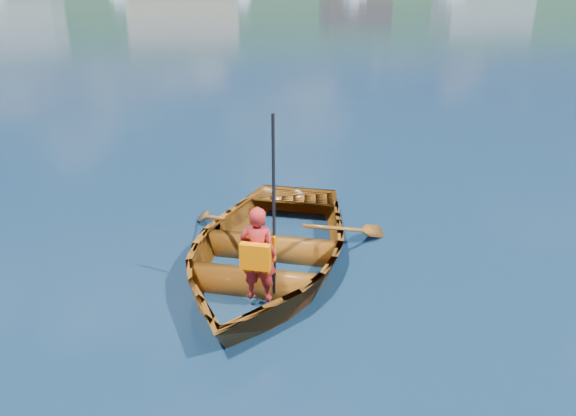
# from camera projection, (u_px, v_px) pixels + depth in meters

# --- Properties ---
(ground) EXTENTS (600.00, 600.00, 0.00)m
(ground) POSITION_uv_depth(u_px,v_px,m) (245.00, 284.00, 7.00)
(ground) COLOR #0D2240
(ground) RESTS_ON ground
(rowboat) EXTENTS (4.27, 4.96, 0.87)m
(rowboat) POSITION_uv_depth(u_px,v_px,m) (266.00, 249.00, 7.27)
(rowboat) COLOR brown
(rowboat) RESTS_ON ground
(child_paddler) EXTENTS (0.49, 0.43, 2.14)m
(child_paddler) POSITION_uv_depth(u_px,v_px,m) (258.00, 253.00, 6.28)
(child_paddler) COLOR red
(child_paddler) RESTS_ON ground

